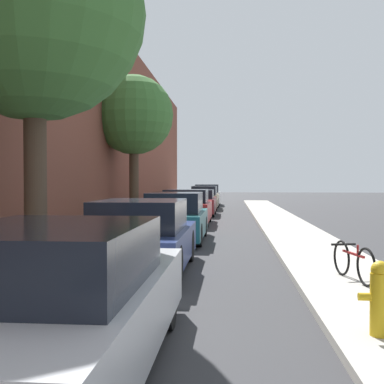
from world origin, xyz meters
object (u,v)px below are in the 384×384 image
parked_car_silver (55,302)px  parked_car_navy (142,238)px  street_tree_far (134,116)px  bicycle (353,261)px  parked_car_champagne (205,198)px  parked_car_white (207,196)px  street_tree_near (34,10)px  fire_hydrant (380,297)px  parked_car_maroon (198,203)px  parked_car_teal (176,218)px  parked_car_red (187,208)px

parked_car_silver → parked_car_navy: (-0.12, 4.87, 0.01)m
street_tree_far → bicycle: bearing=-59.9°
parked_car_champagne → parked_car_white: size_ratio=1.15×
street_tree_near → bicycle: street_tree_near is taller
parked_car_champagne → street_tree_near: bearing=-94.1°
parked_car_navy → parked_car_champagne: (0.07, 20.58, 0.02)m
parked_car_white → bicycle: 26.77m
parked_car_silver → fire_hydrant: parked_car_silver is taller
parked_car_maroon → street_tree_far: (-2.08, -6.30, 3.67)m
street_tree_near → parked_car_teal: bearing=75.5°
street_tree_far → bicycle: street_tree_far is taller
parked_car_red → parked_car_maroon: (0.12, 5.13, -0.04)m
parked_car_maroon → bicycle: size_ratio=2.62×
parked_car_red → parked_car_white: bearing=89.8°
street_tree_near → street_tree_far: 10.45m
parked_car_teal → parked_car_red: size_ratio=0.96×
parked_car_maroon → parked_car_teal: bearing=-89.7°
parked_car_silver → parked_car_red: 15.03m
parked_car_red → bicycle: 11.84m
parked_car_teal → fire_hydrant: parked_car_teal is taller
parked_car_white → bicycle: parked_car_white is taller
parked_car_red → street_tree_near: (-1.45, -11.61, 3.94)m
parked_car_champagne → parked_car_teal: bearing=-89.9°
parked_car_maroon → bicycle: (3.74, -16.32, -0.21)m
parked_car_silver → bicycle: parked_car_silver is taller
fire_hydrant → parked_car_teal: bearing=110.5°
parked_car_navy → parked_car_teal: (0.09, 4.81, 0.00)m
parked_car_silver → street_tree_near: size_ratio=0.68×
parked_car_white → parked_car_red: bearing=-90.2°
parked_car_teal → bicycle: bearing=-57.7°
parked_car_maroon → parked_car_champagne: 5.29m
parked_car_red → fire_hydrant: (3.42, -14.05, -0.16)m
parked_car_red → parked_car_champagne: bearing=89.2°
parked_car_silver → fire_hydrant: (3.22, 0.98, -0.13)m
parked_car_silver → parked_car_champagne: bearing=90.1°
parked_car_teal → bicycle: parked_car_teal is taller
parked_car_white → street_tree_far: 16.99m
parked_car_white → street_tree_near: 27.24m
parked_car_teal → parked_car_red: bearing=91.8°
parked_car_white → street_tree_near: street_tree_near is taller
parked_car_red → parked_car_silver: bearing=-89.2°
parked_car_silver → parked_car_red: (-0.20, 15.03, 0.03)m
parked_car_silver → bicycle: size_ratio=2.90×
parked_car_champagne → bicycle: parked_car_champagne is taller
parked_car_silver → street_tree_far: 14.49m
parked_car_champagne → street_tree_far: size_ratio=0.78×
parked_car_silver → parked_car_navy: parked_car_navy is taller
parked_car_navy → street_tree_near: size_ratio=0.63×
parked_car_red → street_tree_near: size_ratio=0.65×
parked_car_teal → bicycle: (3.69, -5.84, -0.24)m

